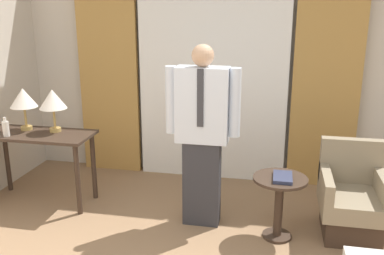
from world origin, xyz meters
TOP-DOWN VIEW (x-y plane):
  - wall_back at (0.00, 2.98)m, footprint 10.00×0.06m
  - curtain_sheer_center at (0.00, 2.85)m, footprint 1.71×0.06m
  - curtain_drape_left at (-1.26, 2.85)m, footprint 0.72×0.06m
  - curtain_drape_right at (1.26, 2.85)m, footprint 0.72×0.06m
  - desk at (-1.64, 1.81)m, footprint 1.14×0.49m
  - table_lamp_left at (-1.80, 1.90)m, footprint 0.27×0.27m
  - table_lamp_right at (-1.48, 1.90)m, footprint 0.27×0.27m
  - bottle_near_edge at (-1.87, 1.66)m, footprint 0.07×0.07m
  - person at (0.09, 1.70)m, footprint 0.68×0.22m
  - armchair at (1.45, 1.78)m, footprint 0.56×0.65m
  - side_table at (0.80, 1.57)m, footprint 0.47×0.47m
  - book at (0.82, 1.54)m, footprint 0.16×0.26m

SIDE VIEW (x-z plane):
  - armchair at x=1.45m, z-range -0.11..0.72m
  - side_table at x=0.80m, z-range 0.10..0.68m
  - book at x=0.82m, z-range 0.57..0.60m
  - desk at x=-1.64m, z-range 0.25..1.00m
  - bottle_near_edge at x=-1.87m, z-range 0.74..0.93m
  - person at x=0.09m, z-range 0.07..1.76m
  - table_lamp_left at x=-1.80m, z-range 0.86..1.30m
  - table_lamp_right at x=-1.48m, z-range 0.86..1.30m
  - curtain_sheer_center at x=0.00m, z-range 0.00..2.58m
  - curtain_drape_left at x=-1.26m, z-range 0.00..2.58m
  - curtain_drape_right at x=1.26m, z-range 0.00..2.58m
  - wall_back at x=0.00m, z-range 0.00..2.70m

